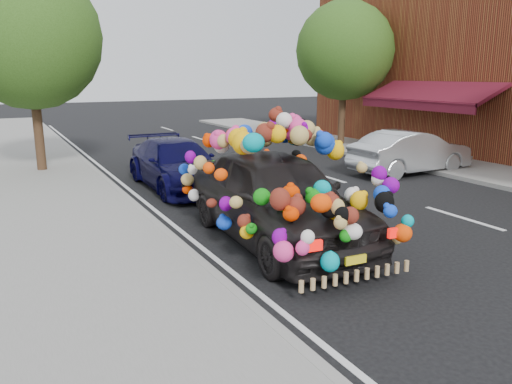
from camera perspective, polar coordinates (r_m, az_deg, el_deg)
ground at (r=9.08m, az=7.72°, el=-5.99°), size 100.00×100.00×0.00m
sidewalk at (r=7.56m, az=-20.35°, el=-10.31°), size 4.00×60.00×0.12m
kerb at (r=7.99m, az=-6.27°, el=-8.19°), size 0.15×60.00×0.13m
footpath_far at (r=16.81m, az=24.83°, el=2.08°), size 3.00×40.00×0.12m
lane_markings at (r=11.47m, az=22.55°, el=-2.75°), size 6.00×50.00×0.01m
tree_near_sidewalk at (r=16.51m, az=-24.51°, el=15.80°), size 4.20×4.20×6.13m
tree_far_b at (r=21.39m, az=10.07°, el=15.58°), size 4.00×4.00×5.90m
plush_art_car at (r=8.92m, az=2.31°, el=1.72°), size 2.61×5.19×2.31m
navy_sedan at (r=13.50m, az=-9.04°, el=3.18°), size 1.81×4.42×1.28m
silver_hatchback at (r=16.00m, az=17.26°, el=4.38°), size 4.02×1.47×1.31m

